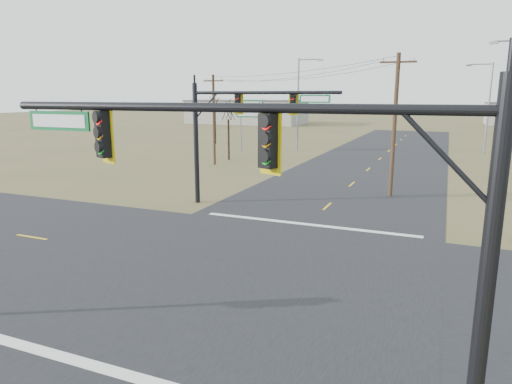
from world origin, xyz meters
TOP-DOWN VIEW (x-y plane):
  - ground at (0.00, 0.00)m, footprint 320.00×320.00m
  - road_ew at (0.00, 0.00)m, footprint 160.00×14.00m
  - road_ns at (0.00, 0.00)m, footprint 14.00×160.00m
  - stop_bar_near at (0.00, -7.50)m, footprint 12.00×0.40m
  - stop_bar_far at (0.00, 7.50)m, footprint 12.00×0.40m
  - mast_arm_near at (3.85, -7.50)m, footprint 10.57×0.59m
  - mast_arm_far at (-5.37, 9.88)m, footprint 9.49×0.55m
  - utility_pole_near at (3.32, 16.71)m, footprint 2.37×0.30m
  - utility_pole_far at (-15.05, 25.28)m, footprint 2.19×0.26m
  - highway_sign at (-16.19, 37.02)m, footprint 3.30×0.92m
  - streetlight_b at (10.70, 45.19)m, footprint 2.99×0.44m
  - streetlight_c at (-10.79, 40.42)m, footprint 3.19×0.36m
  - bare_tree_a at (-15.24, 28.98)m, footprint 3.55×3.55m
  - bare_tree_b at (-24.51, 43.52)m, footprint 3.11×3.11m
  - warehouse_left at (-40.00, 90.00)m, footprint 28.00×14.00m

SIDE VIEW (x-z plane):
  - ground at x=0.00m, z-range 0.00..0.00m
  - road_ew at x=0.00m, z-range 0.00..0.02m
  - road_ns at x=0.00m, z-range 0.00..0.02m
  - stop_bar_near at x=0.00m, z-range 0.03..0.03m
  - stop_bar_far at x=0.00m, z-range 0.03..0.03m
  - warehouse_left at x=-40.00m, z-range 0.00..5.50m
  - highway_sign at x=-16.19m, z-range 1.29..7.64m
  - utility_pole_far at x=-15.05m, z-range 0.19..9.12m
  - utility_pole_near at x=3.32m, z-range 0.18..9.87m
  - mast_arm_near at x=3.85m, z-range 1.66..8.96m
  - bare_tree_a at x=-15.24m, z-range 2.01..8.90m
  - mast_arm_far at x=-5.37m, z-range 1.67..9.36m
  - streetlight_b at x=10.70m, z-range 0.66..11.34m
  - bare_tree_b at x=-24.51m, z-range 2.28..9.88m
  - streetlight_c at x=-10.79m, z-range 0.71..12.16m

